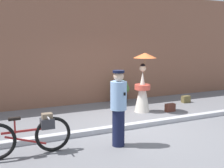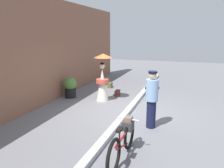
{
  "view_description": "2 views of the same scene",
  "coord_description": "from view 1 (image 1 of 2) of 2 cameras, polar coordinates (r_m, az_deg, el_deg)",
  "views": [
    {
      "loc": [
        -3.34,
        -5.89,
        2.19
      ],
      "look_at": [
        -0.29,
        0.69,
        1.06
      ],
      "focal_mm": 43.86,
      "sensor_mm": 36.0,
      "label": 1
    },
    {
      "loc": [
        -6.73,
        -1.82,
        2.58
      ],
      "look_at": [
        -0.0,
        0.55,
        0.95
      ],
      "focal_mm": 35.31,
      "sensor_mm": 36.0,
      "label": 2
    }
  ],
  "objects": [
    {
      "name": "sidewalk_curb",
      "position": [
        7.1,
        4.52,
        -8.63
      ],
      "size": [
        14.0,
        0.2,
        0.12
      ],
      "primitive_type": "cube",
      "color": "#B2B2B7",
      "rests_on": "ground_plane"
    },
    {
      "name": "backpack_on_pavement",
      "position": [
        8.85,
        12.04,
        -4.8
      ],
      "size": [
        0.31,
        0.16,
        0.25
      ],
      "color": "#592D23",
      "rests_on": "ground_plane"
    },
    {
      "name": "potted_plant_by_door",
      "position": [
        9.82,
        1.96,
        -1.28
      ],
      "size": [
        0.55,
        0.54,
        0.86
      ],
      "color": "black",
      "rests_on": "ground_plane"
    },
    {
      "name": "building_wall",
      "position": [
        9.83,
        -5.03,
        7.44
      ],
      "size": [
        14.0,
        0.4,
        3.91
      ],
      "primitive_type": "cube",
      "color": "brown",
      "rests_on": "ground_plane"
    },
    {
      "name": "backpack_spare",
      "position": [
        10.26,
        15.16,
        -3.05
      ],
      "size": [
        0.3,
        0.18,
        0.25
      ],
      "color": "brown",
      "rests_on": "ground_plane"
    },
    {
      "name": "person_with_parasol",
      "position": [
        8.54,
        6.46,
        0.07
      ],
      "size": [
        0.72,
        0.72,
        1.85
      ],
      "color": "silver",
      "rests_on": "ground_plane"
    },
    {
      "name": "ground_plane",
      "position": [
        7.12,
        4.51,
        -9.09
      ],
      "size": [
        30.0,
        30.0,
        0.0
      ],
      "primitive_type": "plane",
      "color": "slate"
    },
    {
      "name": "bicycle_near_officer",
      "position": [
        5.59,
        -16.79,
        -10.04
      ],
      "size": [
        1.76,
        0.48,
        0.8
      ],
      "color": "black",
      "rests_on": "ground_plane"
    },
    {
      "name": "person_officer",
      "position": [
        5.7,
        1.36,
        -4.7
      ],
      "size": [
        0.34,
        0.37,
        1.61
      ],
      "color": "#141938",
      "rests_on": "ground_plane"
    }
  ]
}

